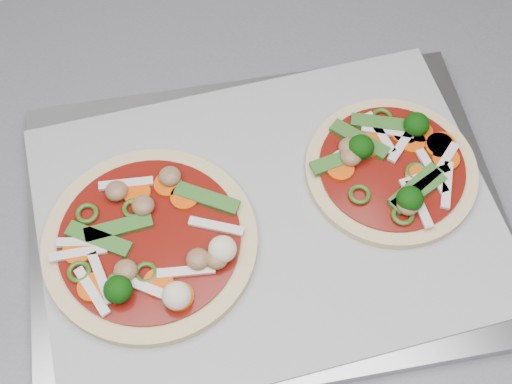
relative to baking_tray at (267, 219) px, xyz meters
name	(u,v)px	position (x,y,z in m)	size (l,w,h in m)	color
base_cabinet	(264,312)	(0.04, 0.08, -0.48)	(3.60, 0.60, 0.86)	silver
countertop	(269,152)	(0.04, 0.08, -0.03)	(3.60, 0.60, 0.04)	slate
baking_tray	(267,219)	(0.00, 0.00, 0.00)	(0.42, 0.31, 0.01)	#929298
parchment	(267,215)	(0.00, 0.00, 0.01)	(0.40, 0.29, 0.00)	#9A9BA0
pizza_left	(151,243)	(-0.10, 0.02, 0.02)	(0.20, 0.20, 0.03)	#D9BF85
pizza_right	(392,166)	(0.12, -0.01, 0.02)	(0.19, 0.19, 0.03)	#D9BF85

